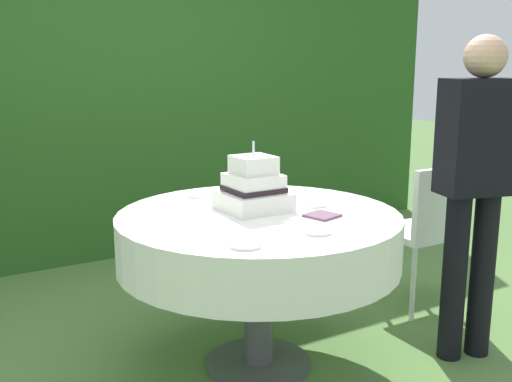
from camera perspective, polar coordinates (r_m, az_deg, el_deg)
name	(u,v)px	position (r m, az deg, el deg)	size (l,w,h in m)	color
ground_plane	(258,364)	(3.13, 0.23, -16.03)	(20.00, 20.00, 0.00)	#547A3D
foliage_hedge	(106,97)	(4.87, -13.95, 8.58)	(5.93, 0.61, 2.40)	#28561E
cake_table	(259,239)	(2.88, 0.24, -4.57)	(1.34, 1.34, 0.78)	#4C4C51
wedding_cake	(254,189)	(2.90, -0.23, 0.23)	(0.30, 0.30, 0.33)	white
serving_plate_near	(317,232)	(2.53, 5.81, -3.86)	(0.12, 0.12, 0.01)	white
serving_plate_far	(245,245)	(2.34, -1.00, -5.15)	(0.13, 0.13, 0.01)	white
serving_plate_left	(314,204)	(3.01, 5.45, -1.26)	(0.13, 0.13, 0.01)	white
serving_plate_right	(198,196)	(3.21, -5.45, -0.43)	(0.11, 0.11, 0.01)	white
napkin_stack	(322,215)	(2.80, 6.26, -2.31)	(0.13, 0.13, 0.01)	#6B4C60
garden_chair	(426,224)	(3.70, 15.77, -3.00)	(0.41, 0.41, 0.89)	white
standing_person	(476,177)	(3.10, 20.04, 1.21)	(0.40, 0.29, 1.60)	black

